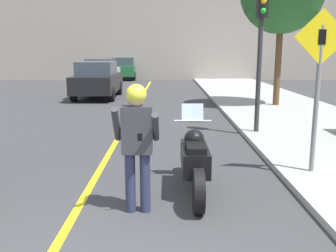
{
  "coord_description": "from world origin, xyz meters",
  "views": [
    {
      "loc": [
        0.66,
        -2.92,
        2.16
      ],
      "look_at": [
        0.66,
        2.83,
        1.0
      ],
      "focal_mm": 40.0,
      "sensor_mm": 36.0,
      "label": 1
    }
  ],
  "objects_px": {
    "motorcycle": "(194,160)",
    "person_biker": "(137,135)",
    "parked_car_green": "(124,68)",
    "parked_car_silver": "(102,72)",
    "crossing_sign": "(319,76)",
    "parked_car_black": "(98,80)",
    "traffic_light": "(261,32)"
  },
  "relations": [
    {
      "from": "traffic_light",
      "to": "person_biker",
      "type": "bearing_deg",
      "value": -120.0
    },
    {
      "from": "motorcycle",
      "to": "crossing_sign",
      "type": "xyz_separation_m",
      "value": [
        2.08,
        0.66,
        1.25
      ]
    },
    {
      "from": "motorcycle",
      "to": "person_biker",
      "type": "relative_size",
      "value": 1.27
    },
    {
      "from": "motorcycle",
      "to": "person_biker",
      "type": "height_order",
      "value": "person_biker"
    },
    {
      "from": "motorcycle",
      "to": "parked_car_silver",
      "type": "bearing_deg",
      "value": 104.22
    },
    {
      "from": "person_biker",
      "to": "crossing_sign",
      "type": "relative_size",
      "value": 0.64
    },
    {
      "from": "motorcycle",
      "to": "parked_car_green",
      "type": "bearing_deg",
      "value": 99.09
    },
    {
      "from": "crossing_sign",
      "to": "traffic_light",
      "type": "xyz_separation_m",
      "value": [
        -0.2,
        3.25,
        0.87
      ]
    },
    {
      "from": "parked_car_black",
      "to": "parked_car_green",
      "type": "relative_size",
      "value": 1.0
    },
    {
      "from": "motorcycle",
      "to": "parked_car_green",
      "type": "height_order",
      "value": "parked_car_green"
    },
    {
      "from": "person_biker",
      "to": "traffic_light",
      "type": "xyz_separation_m",
      "value": [
        2.7,
        4.67,
        1.54
      ]
    },
    {
      "from": "crossing_sign",
      "to": "parked_car_silver",
      "type": "distance_m",
      "value": 18.59
    },
    {
      "from": "person_biker",
      "to": "parked_car_black",
      "type": "bearing_deg",
      "value": 102.76
    },
    {
      "from": "traffic_light",
      "to": "parked_car_green",
      "type": "relative_size",
      "value": 0.86
    },
    {
      "from": "person_biker",
      "to": "crossing_sign",
      "type": "height_order",
      "value": "crossing_sign"
    },
    {
      "from": "crossing_sign",
      "to": "parked_car_silver",
      "type": "height_order",
      "value": "crossing_sign"
    },
    {
      "from": "traffic_light",
      "to": "parked_car_black",
      "type": "height_order",
      "value": "traffic_light"
    },
    {
      "from": "parked_car_green",
      "to": "parked_car_silver",
      "type": "bearing_deg",
      "value": -98.19
    },
    {
      "from": "motorcycle",
      "to": "parked_car_silver",
      "type": "height_order",
      "value": "parked_car_silver"
    },
    {
      "from": "parked_car_black",
      "to": "motorcycle",
      "type": "bearing_deg",
      "value": -72.77
    },
    {
      "from": "parked_car_silver",
      "to": "parked_car_green",
      "type": "relative_size",
      "value": 1.0
    },
    {
      "from": "parked_car_black",
      "to": "parked_car_silver",
      "type": "distance_m",
      "value": 6.18
    },
    {
      "from": "traffic_light",
      "to": "parked_car_silver",
      "type": "bearing_deg",
      "value": 114.56
    },
    {
      "from": "parked_car_black",
      "to": "parked_car_silver",
      "type": "height_order",
      "value": "same"
    },
    {
      "from": "traffic_light",
      "to": "parked_car_black",
      "type": "relative_size",
      "value": 0.86
    },
    {
      "from": "parked_car_black",
      "to": "parked_car_green",
      "type": "distance_m",
      "value": 11.65
    },
    {
      "from": "person_biker",
      "to": "parked_car_green",
      "type": "relative_size",
      "value": 0.42
    },
    {
      "from": "person_biker",
      "to": "parked_car_silver",
      "type": "relative_size",
      "value": 0.42
    },
    {
      "from": "person_biker",
      "to": "traffic_light",
      "type": "bearing_deg",
      "value": 60.0
    },
    {
      "from": "crossing_sign",
      "to": "parked_car_black",
      "type": "xyz_separation_m",
      "value": [
        -5.76,
        11.22,
        -0.89
      ]
    },
    {
      "from": "crossing_sign",
      "to": "parked_car_black",
      "type": "distance_m",
      "value": 12.64
    },
    {
      "from": "crossing_sign",
      "to": "parked_car_green",
      "type": "bearing_deg",
      "value": 104.34
    }
  ]
}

